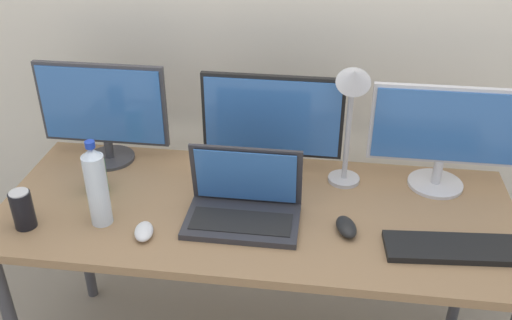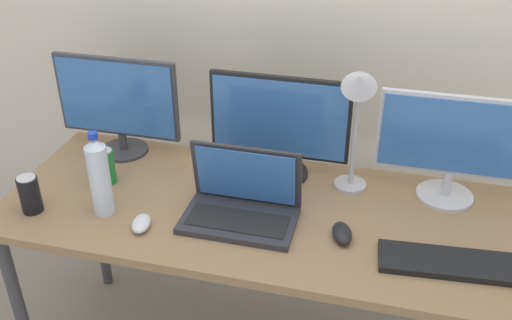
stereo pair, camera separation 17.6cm
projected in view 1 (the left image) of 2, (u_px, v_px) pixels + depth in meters
work_desk at (256, 224)px, 1.89m from camera, size 1.67×0.68×0.74m
monitor_left at (103, 111)px, 2.02m from camera, size 0.46×0.18×0.38m
monitor_center at (272, 124)px, 1.94m from camera, size 0.48×0.21×0.37m
monitor_right at (445, 133)px, 1.87m from camera, size 0.49×0.19×0.37m
laptop_silver at (244, 204)px, 1.78m from camera, size 0.35×0.22×0.23m
keyboard_main at (451, 248)px, 1.66m from camera, size 0.39×0.16×0.02m
mouse_by_keyboard at (144, 231)px, 1.72m from camera, size 0.08×0.10×0.03m
mouse_by_laptop at (346, 227)px, 1.73m from camera, size 0.09×0.12×0.04m
water_bottle at (97, 186)px, 1.72m from camera, size 0.07×0.07×0.29m
soda_can_near_keyboard at (97, 176)px, 1.91m from camera, size 0.07×0.07×0.13m
soda_can_by_laptop at (23, 209)px, 1.74m from camera, size 0.07×0.07×0.13m
desk_lamp at (351, 102)px, 1.80m from camera, size 0.11×0.18×0.47m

